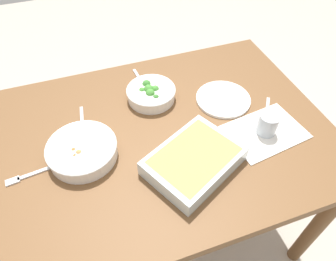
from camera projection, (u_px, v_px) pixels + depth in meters
The scene contains 12 objects.
ground_plane at pixel (168, 220), 1.68m from camera, with size 6.00×6.00×0.00m, color #B2A899.
dining_table at pixel (168, 146), 1.20m from camera, with size 1.20×0.90×0.74m.
placemat at pixel (265, 132), 1.12m from camera, with size 0.28×0.20×0.00m, color silver.
stew_bowl at pixel (82, 150), 1.03m from camera, with size 0.24×0.24×0.06m.
broccoli_bowl at pixel (151, 93), 1.23m from camera, with size 0.20×0.20×0.07m.
baking_dish at pixel (194, 160), 1.00m from camera, with size 0.37×0.33×0.06m.
drink_cup at pixel (267, 125), 1.10m from camera, with size 0.07×0.07×0.08m.
side_plate at pixel (223, 99), 1.24m from camera, with size 0.22×0.22×0.01m, color white.
spoon_by_stew at pixel (82, 127), 1.14m from camera, with size 0.04×0.18×0.01m.
spoon_by_broccoli at pixel (143, 84), 1.30m from camera, with size 0.03×0.18×0.01m.
spoon_spare at pixel (267, 117), 1.17m from camera, with size 0.12×0.15×0.01m.
fork_on_table at pixel (29, 175), 1.00m from camera, with size 0.18×0.04×0.01m.
Camera 1 is at (-0.25, -0.71, 1.58)m, focal length 32.61 mm.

